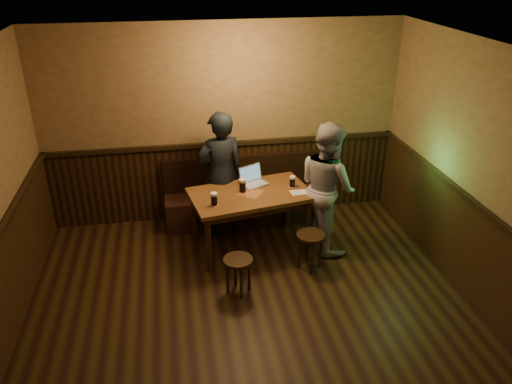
{
  "coord_description": "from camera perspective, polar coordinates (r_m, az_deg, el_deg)",
  "views": [
    {
      "loc": [
        -0.73,
        -3.65,
        3.63
      ],
      "look_at": [
        0.26,
        1.88,
        0.87
      ],
      "focal_mm": 35.0,
      "sensor_mm": 36.0,
      "label": 1
    }
  ],
  "objects": [
    {
      "name": "menu",
      "position": [
        6.39,
        4.91,
        -0.04
      ],
      "size": [
        0.23,
        0.16,
        0.0
      ],
      "primitive_type": "cube",
      "rotation": [
        0.0,
        0.0,
        0.05
      ],
      "color": "silver",
      "rests_on": "pub_table"
    },
    {
      "name": "pub_table",
      "position": [
        6.41,
        -0.63,
        -0.94
      ],
      "size": [
        1.64,
        1.12,
        0.82
      ],
      "rotation": [
        0.0,
        0.0,
        0.18
      ],
      "color": "#582E19",
      "rests_on": "ground"
    },
    {
      "name": "stool_left",
      "position": [
        5.75,
        -2.06,
        -8.41
      ],
      "size": [
        0.38,
        0.38,
        0.46
      ],
      "rotation": [
        0.0,
        0.0,
        0.12
      ],
      "color": "black",
      "rests_on": "ground"
    },
    {
      "name": "stool_right",
      "position": [
        6.19,
        6.24,
        -5.58
      ],
      "size": [
        0.38,
        0.38,
        0.48
      ],
      "rotation": [
        0.0,
        0.0,
        -0.09
      ],
      "color": "black",
      "rests_on": "ground"
    },
    {
      "name": "room",
      "position": [
        4.62,
        0.5,
        -5.5
      ],
      "size": [
        5.04,
        6.04,
        2.84
      ],
      "color": "black",
      "rests_on": "ground"
    },
    {
      "name": "bench",
      "position": [
        7.26,
        -1.62,
        -0.99
      ],
      "size": [
        2.2,
        0.5,
        0.95
      ],
      "color": "black",
      "rests_on": "ground"
    },
    {
      "name": "person_grey",
      "position": [
        6.47,
        8.13,
        0.61
      ],
      "size": [
        0.87,
        0.99,
        1.73
      ],
      "primitive_type": "imported",
      "rotation": [
        0.0,
        0.0,
        1.86
      ],
      "color": "#939399",
      "rests_on": "ground"
    },
    {
      "name": "pint_left",
      "position": [
        6.04,
        -4.81,
        -0.81
      ],
      "size": [
        0.11,
        0.11,
        0.17
      ],
      "color": "red",
      "rests_on": "pub_table"
    },
    {
      "name": "person_suit",
      "position": [
        6.69,
        -4.07,
        1.92
      ],
      "size": [
        0.72,
        0.54,
        1.77
      ],
      "primitive_type": "imported",
      "rotation": [
        0.0,
        0.0,
        3.34
      ],
      "color": "black",
      "rests_on": "ground"
    },
    {
      "name": "pint_mid",
      "position": [
        6.35,
        -1.55,
        0.73
      ],
      "size": [
        0.12,
        0.12,
        0.18
      ],
      "color": "red",
      "rests_on": "pub_table"
    },
    {
      "name": "pint_right",
      "position": [
        6.5,
        4.17,
        1.19
      ],
      "size": [
        0.1,
        0.1,
        0.15
      ],
      "color": "red",
      "rests_on": "pub_table"
    },
    {
      "name": "laptop",
      "position": [
        6.58,
        -0.36,
        1.44
      ],
      "size": [
        0.41,
        0.38,
        0.24
      ],
      "rotation": [
        0.0,
        0.0,
        0.42
      ],
      "color": "silver",
      "rests_on": "pub_table"
    }
  ]
}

